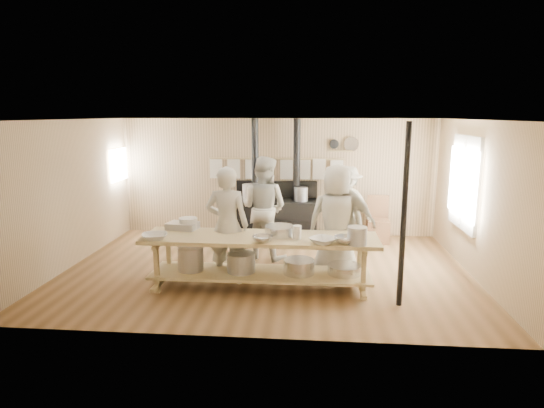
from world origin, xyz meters
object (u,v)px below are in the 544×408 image
object	(u,v)px
cook_right	(344,222)
stove	(275,215)
chair	(378,229)
cook_center	(336,221)
cook_by_window	(347,205)
roasting_pan	(183,226)
cook_left	(264,208)
prep_table	(260,257)
cook_far_left	(227,225)

from	to	relation	value
cook_right	stove	bearing A→B (deg)	-38.15
cook_right	chair	world-z (taller)	cook_right
cook_center	cook_by_window	world-z (taller)	cook_center
stove	roasting_pan	world-z (taller)	stove
stove	cook_left	bearing A→B (deg)	-94.25
stove	prep_table	xyz separation A→B (m)	(-0.00, -3.02, -0.00)
cook_center	roasting_pan	bearing A→B (deg)	12.42
stove	cook_far_left	world-z (taller)	stove
cook_right	roasting_pan	distance (m)	2.67
cook_by_window	cook_left	bearing A→B (deg)	-122.86
cook_by_window	stove	bearing A→B (deg)	-168.42
stove	cook_far_left	bearing A→B (deg)	-101.29
cook_by_window	chair	world-z (taller)	cook_by_window
stove	cook_left	distance (m)	1.50
prep_table	cook_far_left	size ratio (longest dim) A/B	1.90
cook_far_left	chair	xyz separation A→B (m)	(2.76, 2.61, -0.66)
prep_table	cook_left	distance (m)	1.66
stove	cook_far_left	xyz separation A→B (m)	(-0.55, -2.76, 0.43)
cook_far_left	chair	distance (m)	3.85
cook_far_left	cook_center	size ratio (longest dim) A/B	1.00
cook_right	roasting_pan	bearing A→B (deg)	30.81
stove	cook_far_left	size ratio (longest dim) A/B	1.37
cook_right	roasting_pan	xyz separation A→B (m)	(-2.63, -0.45, -0.01)
cook_center	cook_by_window	distance (m)	2.04
prep_table	cook_left	world-z (taller)	cook_left
cook_by_window	cook_center	bearing A→B (deg)	-76.67
stove	prep_table	distance (m)	3.02
cook_far_left	cook_left	xyz separation A→B (m)	(0.45, 1.33, 0.02)
stove	cook_center	distance (m)	2.64
cook_far_left	cook_center	world-z (taller)	cook_center
cook_center	cook_by_window	xyz separation A→B (m)	(0.33, 2.01, -0.13)
prep_table	roasting_pan	bearing A→B (deg)	165.77
cook_far_left	cook_by_window	xyz separation A→B (m)	(2.08, 2.46, -0.13)
roasting_pan	chair	bearing A→B (deg)	35.89
cook_left	cook_right	xyz separation A→B (m)	(1.44, -0.81, -0.05)
prep_table	cook_far_left	bearing A→B (deg)	154.81
cook_left	prep_table	bearing A→B (deg)	117.01
cook_center	cook_right	world-z (taller)	cook_center
cook_center	chair	distance (m)	2.48
stove	roasting_pan	distance (m)	3.01
cook_center	cook_right	size ratio (longest dim) A/B	1.04
stove	cook_left	xyz separation A→B (m)	(-0.11, -1.43, 0.44)
cook_left	chair	bearing A→B (deg)	-127.79
cook_far_left	cook_right	world-z (taller)	cook_far_left
cook_far_left	cook_right	distance (m)	1.95
stove	cook_left	world-z (taller)	stove
chair	roasting_pan	bearing A→B (deg)	-142.06
prep_table	cook_far_left	distance (m)	0.74
cook_far_left	prep_table	bearing A→B (deg)	156.41
cook_left	roasting_pan	bearing A→B (deg)	69.76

